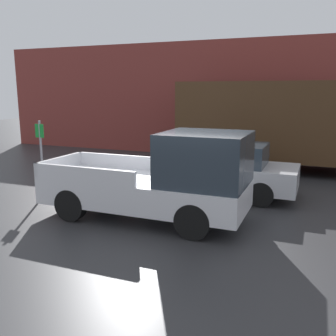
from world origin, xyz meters
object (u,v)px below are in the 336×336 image
(delivery_truck, at_px, (272,123))
(pickup_truck, at_px, (163,180))
(parking_sign, at_px, (41,154))
(car, at_px, (218,168))

(delivery_truck, bearing_deg, pickup_truck, -102.94)
(pickup_truck, relative_size, parking_sign, 2.22)
(pickup_truck, distance_m, delivery_truck, 7.46)
(car, distance_m, parking_sign, 5.35)
(car, relative_size, delivery_truck, 0.59)
(pickup_truck, relative_size, delivery_truck, 0.63)
(pickup_truck, bearing_deg, parking_sign, 170.46)
(car, height_order, parking_sign, parking_sign)
(pickup_truck, bearing_deg, car, 77.51)
(car, xyz_separation_m, parking_sign, (-4.89, -2.12, 0.47))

